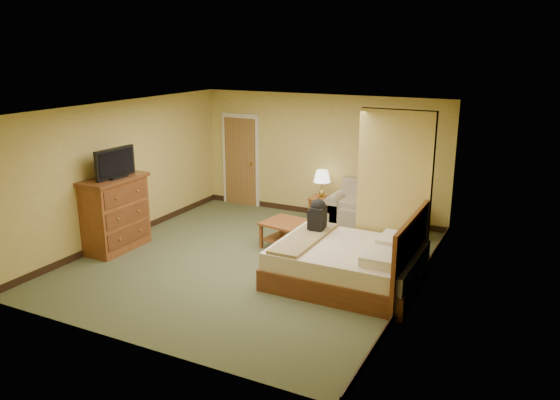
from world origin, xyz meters
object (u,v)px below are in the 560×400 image
Objects in this scene: loveseat at (373,215)px; dresser at (115,213)px; coffee_table at (286,229)px; bed at (351,264)px.

loveseat is 1.39× the size of dresser.
loveseat is at bearing 39.48° from dresser.
bed reaches higher than coffee_table.
coffee_table is at bearing -124.21° from loveseat.
dresser is at bearing -140.52° from loveseat.
coffee_table is 3.07m from dresser.
coffee_table is at bearing 147.93° from bed.
dresser reaches higher than loveseat.
loveseat reaches higher than coffee_table.
loveseat is 2.72m from bed.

